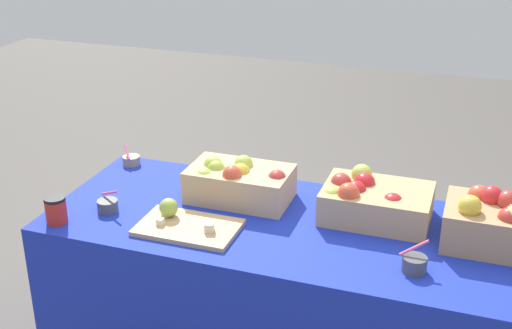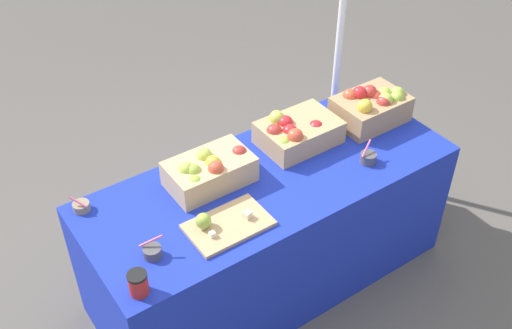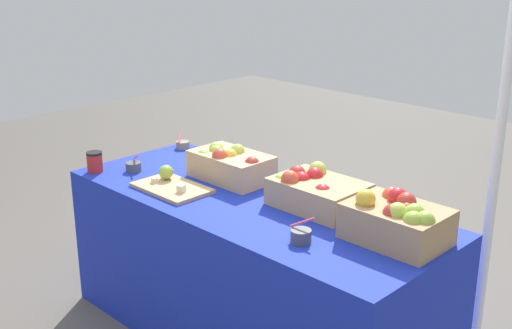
# 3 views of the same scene
# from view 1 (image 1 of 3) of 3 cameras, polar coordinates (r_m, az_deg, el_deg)

# --- Properties ---
(table) EXTENTS (1.90, 0.76, 0.74)m
(table) POSITION_cam_1_polar(r_m,az_deg,el_deg) (2.78, 3.04, -11.66)
(table) COLOR #192DB7
(table) RESTS_ON ground_plane
(apple_crate_left) EXTENTS (0.38, 0.27, 0.21)m
(apple_crate_left) POSITION_cam_1_polar(r_m,az_deg,el_deg) (2.54, 19.96, -4.63)
(apple_crate_left) COLOR tan
(apple_crate_left) RESTS_ON table
(apple_crate_middle) EXTENTS (0.40, 0.28, 0.18)m
(apple_crate_middle) POSITION_cam_1_polar(r_m,az_deg,el_deg) (2.63, 9.74, -3.00)
(apple_crate_middle) COLOR tan
(apple_crate_middle) RESTS_ON table
(apple_crate_right) EXTENTS (0.41, 0.25, 0.17)m
(apple_crate_right) POSITION_cam_1_polar(r_m,az_deg,el_deg) (2.73, -1.48, -1.45)
(apple_crate_right) COLOR tan
(apple_crate_right) RESTS_ON table
(cutting_board_front) EXTENTS (0.37, 0.23, 0.09)m
(cutting_board_front) POSITION_cam_1_polar(r_m,az_deg,el_deg) (2.56, -6.00, -4.95)
(cutting_board_front) COLOR tan
(cutting_board_front) RESTS_ON table
(sample_bowl_near) EXTENTS (0.10, 0.08, 0.11)m
(sample_bowl_near) POSITION_cam_1_polar(r_m,az_deg,el_deg) (2.34, 13.14, -8.10)
(sample_bowl_near) COLOR #4C4C51
(sample_bowl_near) RESTS_ON table
(sample_bowl_mid) EXTENTS (0.10, 0.08, 0.10)m
(sample_bowl_mid) POSITION_cam_1_polar(r_m,az_deg,el_deg) (2.72, -12.32, -3.37)
(sample_bowl_mid) COLOR #4C4C51
(sample_bowl_mid) RESTS_ON table
(sample_bowl_far) EXTENTS (0.08, 0.08, 0.09)m
(sample_bowl_far) POSITION_cam_1_polar(r_m,az_deg,el_deg) (3.13, -10.41, 0.37)
(sample_bowl_far) COLOR gray
(sample_bowl_far) RESTS_ON table
(coffee_cup) EXTENTS (0.08, 0.08, 0.11)m
(coffee_cup) POSITION_cam_1_polar(r_m,az_deg,el_deg) (2.67, -16.43, -3.68)
(coffee_cup) COLOR red
(coffee_cup) RESTS_ON table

